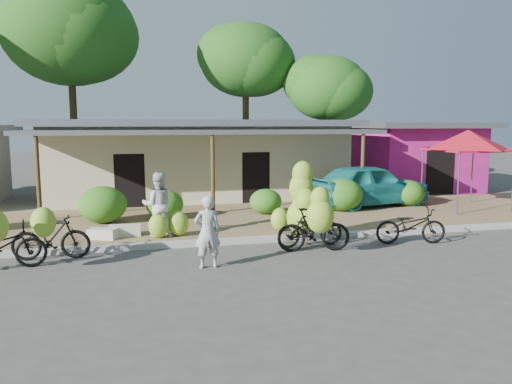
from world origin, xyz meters
TOP-DOWN VIEW (x-y plane):
  - ground at (0.00, 0.00)m, footprint 100.00×100.00m
  - sidewalk at (0.00, 5.00)m, footprint 60.00×6.00m
  - curb at (0.00, 2.00)m, footprint 60.00×0.25m
  - shop_main at (0.00, 10.93)m, footprint 13.00×8.50m
  - shop_pink at (10.50, 10.99)m, footprint 6.00×6.00m
  - tree_far_center at (-5.69, 16.11)m, footprint 6.56×6.55m
  - tree_center_right at (3.31, 16.61)m, footprint 5.15×5.02m
  - tree_near_right at (7.31, 14.61)m, footprint 4.44×4.26m
  - hedge_1 at (-3.62, 5.19)m, footprint 1.48×1.33m
  - hedge_2 at (-1.70, 5.41)m, footprint 1.21×1.09m
  - hedge_3 at (1.73, 5.50)m, footprint 1.11×1.00m
  - hedge_4 at (4.52, 5.44)m, footprint 1.49×1.34m
  - hedge_5 at (7.40, 5.87)m, footprint 1.24×1.11m
  - red_canopy at (9.13, 4.91)m, footprint 3.50×3.50m
  - bike_left at (-4.60, 1.39)m, footprint 1.82×1.18m
  - bike_center at (1.77, 1.52)m, footprint 1.85×1.24m
  - bike_right at (1.68, 0.55)m, footprint 1.91×1.31m
  - bike_far_right at (4.51, 0.88)m, footprint 1.96×1.01m
  - loose_banana_a at (-2.04, 2.65)m, footprint 0.54×0.46m
  - loose_banana_b at (-1.49, 2.78)m, footprint 0.56×0.47m
  - loose_banana_c at (1.42, 2.72)m, footprint 0.54×0.46m
  - sack_near at (-2.93, 3.14)m, footprint 0.86×0.41m
  - sack_far at (-3.51, 2.92)m, footprint 0.84×0.64m
  - vendor at (-1.09, -0.06)m, footprint 0.61×0.42m
  - bystander at (-2.03, 2.84)m, footprint 0.89×0.71m
  - teal_van at (5.94, 6.20)m, footprint 4.98×2.73m

SIDE VIEW (x-z plane):
  - ground at x=0.00m, z-range 0.00..0.00m
  - sidewalk at x=0.00m, z-range 0.00..0.12m
  - curb at x=0.00m, z-range 0.00..0.15m
  - sack_far at x=-3.51m, z-range 0.12..0.40m
  - sack_near at x=-2.93m, z-range 0.12..0.42m
  - loose_banana_a at x=-2.04m, z-range 0.12..0.79m
  - loose_banana_c at x=1.42m, z-range 0.12..0.80m
  - loose_banana_b at x=-1.49m, z-range 0.12..0.81m
  - bike_far_right at x=4.51m, z-range 0.00..0.98m
  - hedge_3 at x=1.73m, z-range 0.12..0.99m
  - hedge_2 at x=-1.70m, z-range 0.12..1.06m
  - hedge_5 at x=7.40m, z-range 0.12..1.08m
  - bike_left at x=-4.60m, z-range -0.07..1.30m
  - hedge_1 at x=-3.62m, z-range 0.12..1.28m
  - hedge_4 at x=4.52m, z-range 0.12..1.28m
  - bike_right at x=1.68m, z-range -0.14..1.58m
  - vendor at x=-1.09m, z-range 0.00..1.63m
  - bike_center at x=1.77m, z-range -0.25..1.96m
  - teal_van at x=5.94m, z-range 0.12..1.72m
  - bystander at x=-2.03m, z-range 0.12..1.89m
  - shop_pink at x=10.50m, z-range 0.05..3.30m
  - shop_main at x=0.00m, z-range 0.05..3.40m
  - red_canopy at x=9.13m, z-range 1.18..4.04m
  - tree_near_right at x=7.31m, z-range 1.76..8.60m
  - tree_center_right at x=3.31m, z-range 2.42..11.09m
  - tree_far_center at x=-5.69m, z-range 2.63..12.92m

